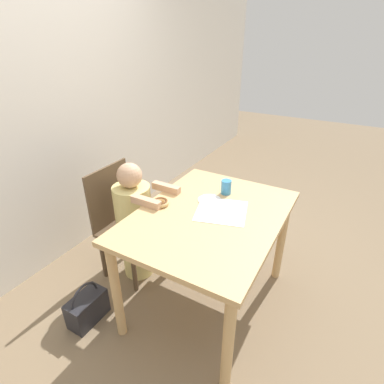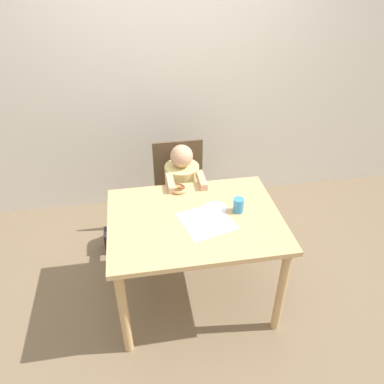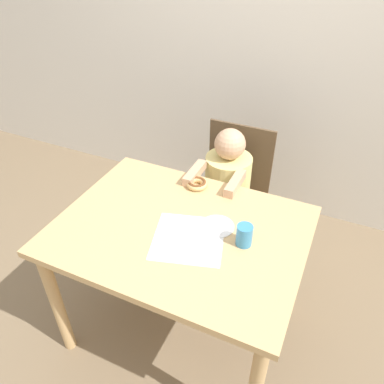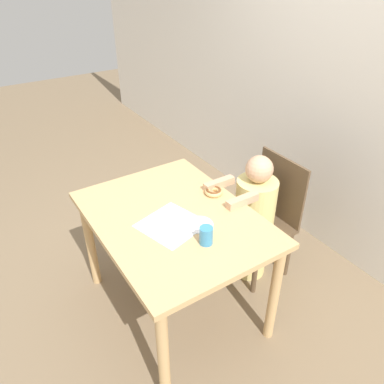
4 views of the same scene
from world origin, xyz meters
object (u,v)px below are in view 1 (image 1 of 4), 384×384
Objects in this scene: chair at (123,221)px; donut at (160,202)px; child_figure at (135,223)px; cup at (226,187)px; handbag at (87,307)px.

chair reaches higher than donut.
child_figure is 0.43m from donut.
chair is at bearing 111.85° from cup.
chair is 7.96× the size of donut.
handbag is (-0.55, 0.01, -0.37)m from child_figure.
handbag is at bearing 147.50° from donut.
donut is at bearing -102.92° from child_figure.
chair reaches higher than handbag.
donut is at bearing -32.50° from handbag.
child_figure is at bearing 77.08° from donut.
cup is (0.29, -0.73, 0.36)m from chair.
chair is 0.66m from handbag.
donut is 0.36× the size of handbag.
handbag is (-0.48, 0.31, -0.67)m from donut.
cup reaches higher than handbag.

